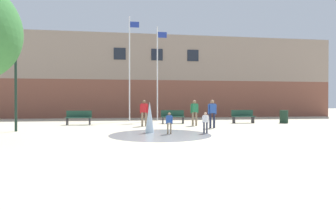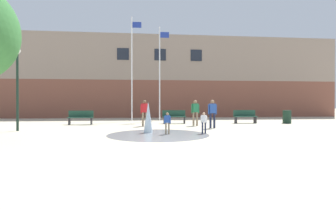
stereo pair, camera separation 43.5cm
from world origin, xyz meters
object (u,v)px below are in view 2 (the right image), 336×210
at_px(park_bench_under_left_flagpole, 81,117).
at_px(flagpole_right, 160,71).
at_px(trash_can, 287,117).
at_px(park_bench_near_trashcan, 245,116).
at_px(adult_near_bench, 195,111).
at_px(child_in_fountain, 167,121).
at_px(lamp_post_left_lane, 17,77).
at_px(flagpole_left, 132,66).
at_px(park_bench_under_right_flagpole, 174,117).
at_px(adult_watching, 145,111).
at_px(adult_in_red, 212,112).
at_px(child_with_pink_shirt, 204,121).

distance_m(park_bench_under_left_flagpole, flagpole_right, 7.19).
xyz_separation_m(flagpole_right, trash_can, (8.56, -3.58, -3.51)).
relative_size(park_bench_near_trashcan, adult_near_bench, 1.01).
xyz_separation_m(child_in_fountain, lamp_post_left_lane, (-7.41, 2.17, 2.14)).
relative_size(flagpole_left, flagpole_right, 1.10).
relative_size(park_bench_under_left_flagpole, park_bench_under_right_flagpole, 1.00).
xyz_separation_m(adult_watching, child_in_fountain, (0.96, -4.19, -0.35)).
xyz_separation_m(park_bench_under_left_flagpole, flagpole_left, (3.25, 3.14, 3.86)).
xyz_separation_m(child_in_fountain, trash_can, (8.90, 5.38, -0.13)).
xyz_separation_m(park_bench_under_right_flagpole, flagpole_right, (-0.75, 2.93, 3.49)).
bearing_deg(adult_near_bench, flagpole_right, 93.02).
bearing_deg(lamp_post_left_lane, adult_in_red, 1.97).
relative_size(adult_in_red, lamp_post_left_lane, 0.38).
distance_m(park_bench_near_trashcan, trash_can, 2.87).
height_order(adult_near_bench, flagpole_left, flagpole_left).
relative_size(park_bench_near_trashcan, trash_can, 1.78).
relative_size(child_in_fountain, flagpole_left, 0.12).
distance_m(adult_watching, flagpole_left, 5.92).
xyz_separation_m(park_bench_under_right_flagpole, trash_can, (7.81, -0.65, -0.03)).
relative_size(park_bench_under_left_flagpole, flagpole_left, 0.20).
distance_m(adult_watching, trash_can, 9.94).
bearing_deg(flagpole_left, adult_in_red, -54.12).
xyz_separation_m(child_with_pink_shirt, trash_can, (7.20, 5.35, -0.13)).
distance_m(adult_watching, adult_in_red, 4.11).
relative_size(park_bench_near_trashcan, child_in_fountain, 1.62).
distance_m(adult_in_red, trash_can, 6.75).
bearing_deg(park_bench_near_trashcan, trash_can, -8.52).
relative_size(park_bench_under_left_flagpole, park_bench_near_trashcan, 1.00).
xyz_separation_m(adult_near_bench, flagpole_left, (-4.01, 4.86, 3.40)).
xyz_separation_m(park_bench_near_trashcan, adult_in_red, (-3.26, -3.29, 0.45)).
height_order(adult_watching, flagpole_right, flagpole_right).
bearing_deg(park_bench_under_left_flagpole, adult_near_bench, -13.31).
height_order(child_in_fountain, lamp_post_left_lane, lamp_post_left_lane).
xyz_separation_m(adult_near_bench, adult_in_red, (0.64, -1.58, 0.00)).
xyz_separation_m(park_bench_under_right_flagpole, adult_near_bench, (1.07, -1.93, 0.45)).
height_order(park_bench_near_trashcan, child_in_fountain, child_in_fountain).
xyz_separation_m(child_in_fountain, flagpole_right, (0.33, 8.96, 3.39)).
relative_size(park_bench_under_right_flagpole, trash_can, 1.78).
xyz_separation_m(adult_watching, adult_near_bench, (3.12, -0.09, 0.00)).
xyz_separation_m(adult_near_bench, trash_can, (6.74, 1.28, -0.48)).
bearing_deg(child_with_pink_shirt, park_bench_under_right_flagpole, 137.98).
distance_m(park_bench_near_trashcan, child_with_pink_shirt, 7.24).
height_order(park_bench_under_left_flagpole, flagpole_left, flagpole_left).
bearing_deg(adult_in_red, adult_watching, 150.47).
relative_size(adult_near_bench, flagpole_right, 0.21).
distance_m(flagpole_left, lamp_post_left_lane, 8.92).
relative_size(park_bench_under_left_flagpole, adult_watching, 1.01).
bearing_deg(trash_can, child_with_pink_shirt, -143.39).
distance_m(adult_in_red, flagpole_left, 8.64).
relative_size(park_bench_under_right_flagpole, lamp_post_left_lane, 0.38).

